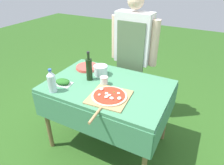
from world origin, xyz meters
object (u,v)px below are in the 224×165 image
object	(u,v)px
prep_table	(108,93)
plate_stack	(87,67)
pizza_on_peel	(109,97)
oil_bottle	(89,69)
herb_container	(63,82)
sauce_jar	(104,81)
person_cook	(133,50)
water_bottle	(52,81)
mixing_tub	(101,70)

from	to	relation	value
prep_table	plate_stack	size ratio (longest dim) A/B	4.78
pizza_on_peel	oil_bottle	xyz separation A→B (m)	(-0.35, 0.22, 0.11)
herb_container	sauce_jar	distance (m)	0.43
prep_table	person_cook	distance (m)	0.71
pizza_on_peel	person_cook	bearing A→B (deg)	92.93
water_bottle	mixing_tub	world-z (taller)	water_bottle
herb_container	pizza_on_peel	bearing A→B (deg)	-0.29
pizza_on_peel	oil_bottle	size ratio (longest dim) A/B	1.86
mixing_tub	plate_stack	world-z (taller)	mixing_tub
herb_container	mixing_tub	distance (m)	0.44
pizza_on_peel	prep_table	bearing A→B (deg)	116.24
water_bottle	oil_bottle	bearing A→B (deg)	62.87
person_cook	pizza_on_peel	world-z (taller)	person_cook
water_bottle	plate_stack	bearing A→B (deg)	89.16
pizza_on_peel	mixing_tub	distance (m)	0.48
water_bottle	person_cook	bearing A→B (deg)	67.78
person_cook	mixing_tub	distance (m)	0.54
water_bottle	prep_table	bearing A→B (deg)	40.84
herb_container	plate_stack	size ratio (longest dim) A/B	0.74
water_bottle	sauce_jar	world-z (taller)	water_bottle
mixing_tub	sauce_jar	distance (m)	0.22
pizza_on_peel	herb_container	bearing A→B (deg)	174.69
person_cook	sauce_jar	bearing A→B (deg)	88.63
herb_container	sauce_jar	world-z (taller)	sauce_jar
prep_table	mixing_tub	size ratio (longest dim) A/B	8.27
prep_table	water_bottle	xyz separation A→B (m)	(-0.41, -0.36, 0.21)
plate_stack	sauce_jar	world-z (taller)	sauce_jar
prep_table	mixing_tub	world-z (taller)	mixing_tub
pizza_on_peel	oil_bottle	world-z (taller)	oil_bottle
mixing_tub	water_bottle	bearing A→B (deg)	-114.39
prep_table	plate_stack	bearing A→B (deg)	150.69
person_cook	pizza_on_peel	distance (m)	0.89
mixing_tub	sauce_jar	xyz separation A→B (m)	(0.14, -0.17, -0.02)
person_cook	pizza_on_peel	bearing A→B (deg)	100.10
oil_bottle	mixing_tub	distance (m)	0.18
plate_stack	pizza_on_peel	bearing A→B (deg)	-39.38
prep_table	sauce_jar	bearing A→B (deg)	-165.20
water_bottle	mixing_tub	bearing A→B (deg)	65.61
water_bottle	mixing_tub	distance (m)	0.57
prep_table	mixing_tub	bearing A→B (deg)	137.93
herb_container	sauce_jar	size ratio (longest dim) A/B	2.28
pizza_on_peel	water_bottle	xyz separation A→B (m)	(-0.54, -0.15, 0.10)
mixing_tub	pizza_on_peel	bearing A→B (deg)	-50.49
oil_bottle	plate_stack	bearing A→B (deg)	129.17
prep_table	herb_container	bearing A→B (deg)	-153.70
prep_table	oil_bottle	distance (m)	0.32
mixing_tub	plate_stack	distance (m)	0.24
prep_table	plate_stack	world-z (taller)	plate_stack
water_bottle	herb_container	size ratio (longest dim) A/B	1.22
person_cook	plate_stack	world-z (taller)	person_cook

